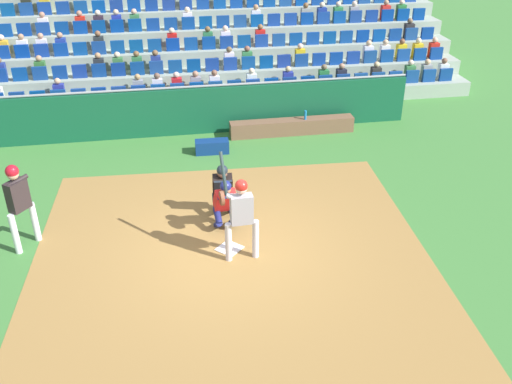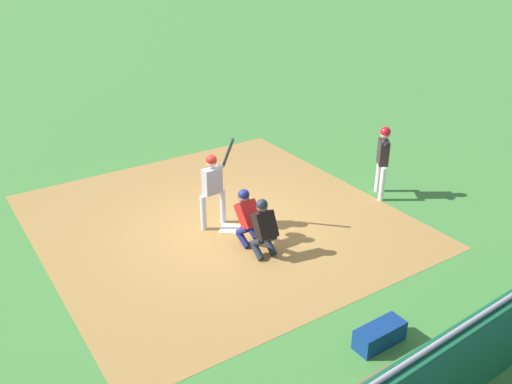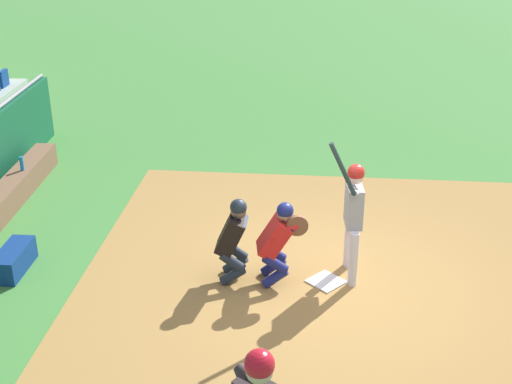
# 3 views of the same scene
# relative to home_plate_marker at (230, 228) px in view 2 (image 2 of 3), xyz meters

# --- Properties ---
(ground_plane) EXTENTS (160.00, 160.00, 0.00)m
(ground_plane) POSITION_rel_home_plate_marker_xyz_m (0.00, 0.00, -0.02)
(ground_plane) COLOR #3E7C36
(infield_dirt_patch) EXTENTS (8.17, 8.45, 0.01)m
(infield_dirt_patch) POSITION_rel_home_plate_marker_xyz_m (0.00, 0.50, -0.01)
(infield_dirt_patch) COLOR olive
(infield_dirt_patch) RESTS_ON ground_plane
(home_plate_marker) EXTENTS (0.62, 0.62, 0.02)m
(home_plate_marker) POSITION_rel_home_plate_marker_xyz_m (0.00, 0.00, 0.00)
(home_plate_marker) COLOR white
(home_plate_marker) RESTS_ON infield_dirt_patch
(batter_at_plate) EXTENTS (0.69, 0.54, 2.18)m
(batter_at_plate) POSITION_rel_home_plate_marker_xyz_m (-0.20, 0.35, 1.07)
(batter_at_plate) COLOR silver
(batter_at_plate) RESTS_ON ground_plane
(catcher_crouching) EXTENTS (0.50, 0.73, 1.25)m
(catcher_crouching) POSITION_rel_home_plate_marker_xyz_m (-0.01, -0.69, 0.69)
(catcher_crouching) COLOR navy
(catcher_crouching) RESTS_ON ground_plane
(home_plate_umpire) EXTENTS (0.48, 0.48, 1.29)m
(home_plate_umpire) POSITION_rel_home_plate_marker_xyz_m (-0.04, -1.32, 0.68)
(home_plate_umpire) COLOR #1D262F
(home_plate_umpire) RESTS_ON ground_plane
(dugout_wall) EXTENTS (12.15, 0.24, 1.43)m
(dugout_wall) POSITION_rel_home_plate_marker_xyz_m (0.00, -6.03, 0.67)
(dugout_wall) COLOR #125334
(dugout_wall) RESTS_ON ground_plane
(equipment_duffel_bag) EXTENTS (0.91, 0.39, 0.36)m
(equipment_duffel_bag) POSITION_rel_home_plate_marker_xyz_m (-0.13, -4.59, 0.16)
(equipment_duffel_bag) COLOR navy
(equipment_duffel_bag) RESTS_ON ground_plane
(on_deck_batter) EXTENTS (0.49, 0.59, 1.84)m
(on_deck_batter) POSITION_rel_home_plate_marker_xyz_m (4.01, -0.80, 1.11)
(on_deck_batter) COLOR silver
(on_deck_batter) RESTS_ON ground_plane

